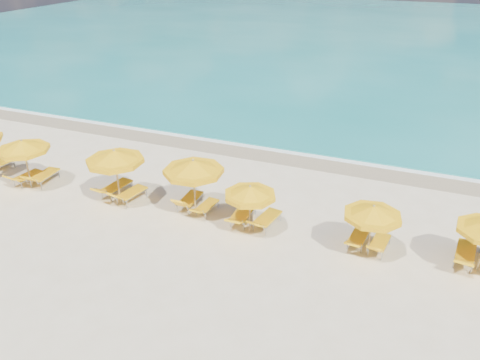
% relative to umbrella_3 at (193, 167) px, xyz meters
% --- Properties ---
extents(ground_plane, '(120.00, 120.00, 0.00)m').
position_rel_umbrella_3_xyz_m(ground_plane, '(1.47, -0.05, -2.18)').
color(ground_plane, beige).
extents(ocean, '(120.00, 80.00, 0.30)m').
position_rel_umbrella_3_xyz_m(ocean, '(1.47, 47.95, -2.18)').
color(ocean, '#157A77').
rests_on(ocean, ground).
extents(wet_sand_band, '(120.00, 2.60, 0.01)m').
position_rel_umbrella_3_xyz_m(wet_sand_band, '(1.47, 7.35, -2.18)').
color(wet_sand_band, tan).
rests_on(wet_sand_band, ground).
extents(foam_line, '(120.00, 1.20, 0.03)m').
position_rel_umbrella_3_xyz_m(foam_line, '(1.47, 8.15, -2.18)').
color(foam_line, white).
rests_on(foam_line, ground).
extents(whitecap_near, '(14.00, 0.36, 0.05)m').
position_rel_umbrella_3_xyz_m(whitecap_near, '(-4.53, 16.95, -2.18)').
color(whitecap_near, white).
rests_on(whitecap_near, ground).
extents(whitecap_far, '(18.00, 0.30, 0.05)m').
position_rel_umbrella_3_xyz_m(whitecap_far, '(9.47, 23.95, -2.18)').
color(whitecap_far, white).
rests_on(whitecap_far, ground).
extents(umbrella_1, '(2.58, 2.58, 2.39)m').
position_rel_umbrella_3_xyz_m(umbrella_1, '(-8.41, -0.61, -0.15)').
color(umbrella_1, tan).
rests_on(umbrella_1, ground).
extents(umbrella_2, '(3.22, 3.22, 2.54)m').
position_rel_umbrella_3_xyz_m(umbrella_2, '(-3.60, -0.30, -0.02)').
color(umbrella_2, tan).
rests_on(umbrella_2, ground).
extents(umbrella_3, '(3.17, 3.17, 2.56)m').
position_rel_umbrella_3_xyz_m(umbrella_3, '(0.00, 0.00, 0.00)').
color(umbrella_3, tan).
rests_on(umbrella_3, ground).
extents(umbrella_4, '(2.10, 2.10, 2.09)m').
position_rel_umbrella_3_xyz_m(umbrella_4, '(2.64, -0.45, -0.40)').
color(umbrella_4, tan).
rests_on(umbrella_4, ground).
extents(umbrella_5, '(2.53, 2.53, 2.13)m').
position_rel_umbrella_3_xyz_m(umbrella_5, '(7.24, -0.31, -0.36)').
color(umbrella_5, tan).
rests_on(umbrella_5, ground).
extents(lounger_1_left, '(0.81, 1.85, 0.80)m').
position_rel_umbrella_3_xyz_m(lounger_1_left, '(-8.81, -0.41, -1.96)').
color(lounger_1_left, '#A5A8AD').
rests_on(lounger_1_left, ground).
extents(lounger_1_right, '(0.78, 2.03, 0.89)m').
position_rel_umbrella_3_xyz_m(lounger_1_right, '(-8.05, -0.10, -1.94)').
color(lounger_1_right, '#A5A8AD').
rests_on(lounger_1_right, ground).
extents(lounger_2_left, '(0.96, 2.11, 0.80)m').
position_rel_umbrella_3_xyz_m(lounger_2_left, '(-4.16, 0.20, -1.94)').
color(lounger_2_left, '#A5A8AD').
rests_on(lounger_2_left, ground).
extents(lounger_2_right, '(0.95, 1.98, 0.83)m').
position_rel_umbrella_3_xyz_m(lounger_2_right, '(-3.18, -0.05, -1.95)').
color(lounger_2_right, '#A5A8AD').
rests_on(lounger_2_right, ground).
extents(lounger_3_left, '(0.69, 1.90, 0.92)m').
position_rel_umbrella_3_xyz_m(lounger_3_left, '(-0.47, 0.38, -1.94)').
color(lounger_3_left, '#A5A8AD').
rests_on(lounger_3_left, ground).
extents(lounger_3_right, '(0.68, 1.69, 0.61)m').
position_rel_umbrella_3_xyz_m(lounger_3_right, '(0.40, 0.27, -1.99)').
color(lounger_3_right, '#A5A8AD').
rests_on(lounger_3_right, ground).
extents(lounger_4_left, '(0.70, 2.06, 0.76)m').
position_rel_umbrella_3_xyz_m(lounger_4_left, '(2.11, 0.14, -1.94)').
color(lounger_4_left, '#A5A8AD').
rests_on(lounger_4_left, ground).
extents(lounger_4_right, '(0.96, 2.04, 0.81)m').
position_rel_umbrella_3_xyz_m(lounger_4_right, '(3.16, 0.13, -1.95)').
color(lounger_4_right, '#A5A8AD').
rests_on(lounger_4_right, ground).
extents(lounger_5_left, '(0.80, 1.90, 0.67)m').
position_rel_umbrella_3_xyz_m(lounger_5_left, '(6.83, 0.28, -1.97)').
color(lounger_5_left, '#A5A8AD').
rests_on(lounger_5_left, ground).
extents(lounger_5_right, '(0.80, 1.77, 0.77)m').
position_rel_umbrella_3_xyz_m(lounger_5_right, '(7.61, 0.09, -1.97)').
color(lounger_5_right, '#A5A8AD').
rests_on(lounger_5_right, ground).
extents(lounger_6_left, '(0.90, 2.12, 0.76)m').
position_rel_umbrella_3_xyz_m(lounger_6_left, '(10.57, 0.56, -1.94)').
color(lounger_6_left, '#A5A8AD').
rests_on(lounger_6_left, ground).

